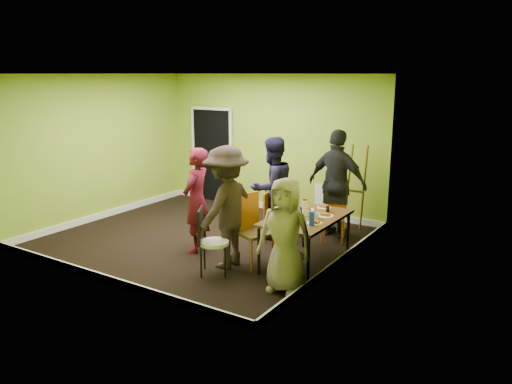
# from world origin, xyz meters

# --- Properties ---
(ground) EXTENTS (5.00, 5.00, 0.00)m
(ground) POSITION_xyz_m (0.00, 0.00, 0.00)
(ground) COLOR black
(ground) RESTS_ON ground
(room_walls) EXTENTS (5.04, 4.54, 2.82)m
(room_walls) POSITION_xyz_m (-0.02, 0.04, 0.99)
(room_walls) COLOR #85B12D
(room_walls) RESTS_ON ground
(dining_table) EXTENTS (0.90, 1.50, 0.75)m
(dining_table) POSITION_xyz_m (2.05, -0.16, 0.70)
(dining_table) COLOR black
(dining_table) RESTS_ON ground
(chair_left_far) EXTENTS (0.41, 0.41, 0.85)m
(chair_left_far) POSITION_xyz_m (1.07, 0.52, 0.48)
(chair_left_far) COLOR #C26312
(chair_left_far) RESTS_ON ground
(chair_left_near) EXTENTS (0.58, 0.58, 1.07)m
(chair_left_near) POSITION_xyz_m (1.34, -0.55, 0.60)
(chair_left_near) COLOR #C26312
(chair_left_near) RESTS_ON ground
(chair_back_end) EXTENTS (0.53, 0.58, 1.00)m
(chair_back_end) POSITION_xyz_m (1.90, 1.24, 0.71)
(chair_back_end) COLOR #C26312
(chair_back_end) RESTS_ON ground
(chair_front_end) EXTENTS (0.46, 0.46, 0.85)m
(chair_front_end) POSITION_xyz_m (2.17, -0.94, 0.48)
(chair_front_end) COLOR #C26312
(chair_front_end) RESTS_ON ground
(chair_bentwood) EXTENTS (0.52, 0.51, 0.97)m
(chair_bentwood) POSITION_xyz_m (1.04, -1.19, 0.53)
(chair_bentwood) COLOR black
(chair_bentwood) RESTS_ON ground
(easel) EXTENTS (0.65, 0.61, 1.63)m
(easel) POSITION_xyz_m (1.99, 1.71, 0.80)
(easel) COLOR brown
(easel) RESTS_ON ground
(plate_near_left) EXTENTS (0.26, 0.26, 0.01)m
(plate_near_left) POSITION_xyz_m (1.88, 0.16, 0.76)
(plate_near_left) COLOR white
(plate_near_left) RESTS_ON dining_table
(plate_near_right) EXTENTS (0.24, 0.24, 0.01)m
(plate_near_right) POSITION_xyz_m (1.79, -0.56, 0.76)
(plate_near_right) COLOR white
(plate_near_right) RESTS_ON dining_table
(plate_far_back) EXTENTS (0.22, 0.22, 0.01)m
(plate_far_back) POSITION_xyz_m (2.06, 0.43, 0.76)
(plate_far_back) COLOR white
(plate_far_back) RESTS_ON dining_table
(plate_far_front) EXTENTS (0.24, 0.24, 0.01)m
(plate_far_front) POSITION_xyz_m (2.05, -0.67, 0.76)
(plate_far_front) COLOR white
(plate_far_front) RESTS_ON dining_table
(plate_wall_back) EXTENTS (0.25, 0.25, 0.01)m
(plate_wall_back) POSITION_xyz_m (2.27, 0.02, 0.76)
(plate_wall_back) COLOR white
(plate_wall_back) RESTS_ON dining_table
(plate_wall_front) EXTENTS (0.22, 0.22, 0.01)m
(plate_wall_front) POSITION_xyz_m (2.30, -0.40, 0.76)
(plate_wall_front) COLOR white
(plate_wall_front) RESTS_ON dining_table
(thermos) EXTENTS (0.07, 0.07, 0.24)m
(thermos) POSITION_xyz_m (2.01, -0.14, 0.87)
(thermos) COLOR white
(thermos) RESTS_ON dining_table
(blue_bottle) EXTENTS (0.08, 0.08, 0.20)m
(blue_bottle) POSITION_xyz_m (2.31, -0.50, 0.85)
(blue_bottle) COLOR #1935C0
(blue_bottle) RESTS_ON dining_table
(orange_bottle) EXTENTS (0.04, 0.04, 0.09)m
(orange_bottle) POSITION_xyz_m (1.98, 0.08, 0.79)
(orange_bottle) COLOR #C26312
(orange_bottle) RESTS_ON dining_table
(glass_mid) EXTENTS (0.06, 0.06, 0.09)m
(glass_mid) POSITION_xyz_m (1.89, -0.01, 0.80)
(glass_mid) COLOR black
(glass_mid) RESTS_ON dining_table
(glass_back) EXTENTS (0.06, 0.06, 0.09)m
(glass_back) POSITION_xyz_m (2.21, 0.24, 0.80)
(glass_back) COLOR black
(glass_back) RESTS_ON dining_table
(glass_front) EXTENTS (0.06, 0.06, 0.08)m
(glass_front) POSITION_xyz_m (2.09, -0.60, 0.79)
(glass_front) COLOR black
(glass_front) RESTS_ON dining_table
(cup_a) EXTENTS (0.13, 0.13, 0.10)m
(cup_a) POSITION_xyz_m (1.89, -0.42, 0.80)
(cup_a) COLOR white
(cup_a) RESTS_ON dining_table
(cup_b) EXTENTS (0.09, 0.09, 0.09)m
(cup_b) POSITION_xyz_m (2.22, -0.17, 0.79)
(cup_b) COLOR white
(cup_b) RESTS_ON dining_table
(person_standing) EXTENTS (0.53, 0.69, 1.68)m
(person_standing) POSITION_xyz_m (0.29, -0.54, 0.84)
(person_standing) COLOR #560E20
(person_standing) RESTS_ON ground
(person_left_far) EXTENTS (0.93, 1.04, 1.77)m
(person_left_far) POSITION_xyz_m (0.96, 0.69, 0.88)
(person_left_far) COLOR #171534
(person_left_far) RESTS_ON ground
(person_left_near) EXTENTS (0.72, 1.20, 1.81)m
(person_left_near) POSITION_xyz_m (1.07, -0.82, 0.90)
(person_left_near) COLOR #2C211D
(person_left_near) RESTS_ON ground
(person_back_end) EXTENTS (1.15, 0.58, 1.89)m
(person_back_end) POSITION_xyz_m (1.87, 1.36, 0.94)
(person_back_end) COLOR black
(person_back_end) RESTS_ON ground
(person_front_end) EXTENTS (0.79, 0.56, 1.52)m
(person_front_end) POSITION_xyz_m (2.22, -1.11, 0.76)
(person_front_end) COLOR gray
(person_front_end) RESTS_ON ground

